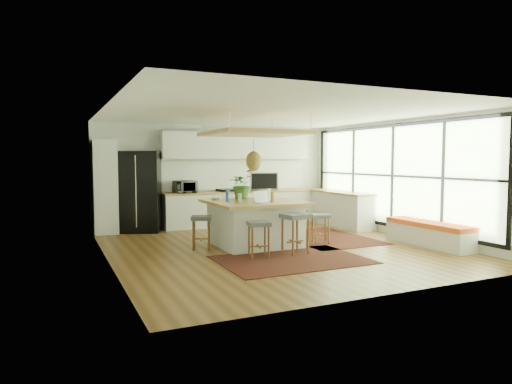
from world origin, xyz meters
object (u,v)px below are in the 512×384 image
island_plant (242,187)px  laptop (265,197)px  stool_near_left (259,238)px  monitor (264,186)px  stool_left_side (201,231)px  stool_right_front (320,227)px  island (254,223)px  stool_right_back (297,222)px  fridge (139,194)px  microwave (185,185)px  stool_near_right (295,235)px

island_plant → laptop: bearing=-89.3°
stool_near_left → monitor: (0.86, 1.57, 0.83)m
stool_left_side → monitor: 1.82m
stool_right_front → stool_left_side: stool_left_side is taller
island → laptop: (-0.02, -0.53, 0.58)m
island → stool_left_side: 1.14m
stool_right_front → monitor: 1.51m
stool_right_back → monitor: 1.20m
stool_right_back → laptop: (-1.32, -1.02, 0.70)m
stool_right_front → monitor: bearing=136.2°
stool_left_side → laptop: laptop is taller
stool_left_side → island: bearing=-3.4°
stool_right_back → stool_left_side: (-2.43, -0.42, 0.00)m
stool_near_left → stool_right_back: same height
stool_right_front → stool_right_back: bearing=93.2°
island → laptop: laptop is taller
fridge → island: fridge is taller
microwave → laptop: bearing=-81.6°
stool_right_front → monitor: monitor is taller
laptop → microwave: size_ratio=0.64×
stool_near_left → microwave: size_ratio=1.17×
island → stool_left_side: island is taller
laptop → island_plant: bearing=80.1°
island → stool_right_back: island is taller
stool_near_left → island_plant: bearing=77.3°
island → microwave: bearing=104.1°
laptop → stool_right_back: bearing=27.0°
island → monitor: (0.45, 0.46, 0.72)m
stool_near_right → stool_right_front: size_ratio=1.22×
island → island_plant: (-0.03, 0.60, 0.71)m
stool_left_side → laptop: 1.44m
stool_near_right → stool_near_left: bearing=179.7°
island → monitor: bearing=45.6°
island → microwave: size_ratio=3.29×
stool_near_right → stool_left_side: stool_near_right is taller
stool_near_left → stool_right_front: stool_near_left is taller
microwave → island_plant: bearing=-76.2°
island_plant → island: bearing=-87.1°
stool_right_front → laptop: laptop is taller
stool_left_side → island_plant: island_plant is taller
stool_near_right → island_plant: bearing=102.1°
island → stool_near_left: 1.20m
island → stool_right_front: island is taller
island → island_plant: island_plant is taller
fridge → laptop: size_ratio=5.50×
stool_right_front → island_plant: (-1.39, 1.02, 0.82)m
monitor → microwave: 2.58m
stool_near_right → monitor: monitor is taller
stool_near_left → fridge: bearing=110.1°
island → monitor: 0.96m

